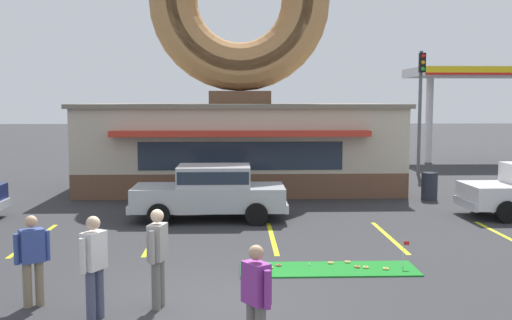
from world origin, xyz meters
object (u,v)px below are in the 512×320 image
object	(u,v)px
pedestrian_hooded_kid	(158,253)
trash_bin	(429,186)
car_silver	(211,190)
pedestrian_leather_jacket_man	(256,297)
pedestrian_blue_sweater_man	(94,263)
traffic_light_pole	(421,96)
pedestrian_clipboard_woman	(32,257)
putting_flag_pin	(405,248)
golf_ball	(309,265)

from	to	relation	value
pedestrian_hooded_kid	trash_bin	size ratio (longest dim) A/B	1.73
car_silver	pedestrian_leather_jacket_man	bearing A→B (deg)	-84.05
pedestrian_blue_sweater_man	traffic_light_pole	distance (m)	21.85
trash_bin	traffic_light_pole	bearing A→B (deg)	75.56
car_silver	pedestrian_hooded_kid	distance (m)	7.53
pedestrian_clipboard_woman	putting_flag_pin	bearing A→B (deg)	16.69
golf_ball	pedestrian_blue_sweater_man	xyz separation A→B (m)	(-3.79, -2.90, 0.88)
putting_flag_pin	trash_bin	xyz separation A→B (m)	(3.30, 8.54, 0.06)
car_silver	pedestrian_leather_jacket_man	world-z (taller)	car_silver
golf_ball	trash_bin	size ratio (longest dim) A/B	0.04
pedestrian_leather_jacket_man	trash_bin	distance (m)	14.42
putting_flag_pin	pedestrian_hooded_kid	world-z (taller)	pedestrian_hooded_kid
putting_flag_pin	traffic_light_pole	size ratio (longest dim) A/B	0.09
pedestrian_leather_jacket_man	traffic_light_pole	size ratio (longest dim) A/B	0.27
pedestrian_blue_sweater_man	trash_bin	distance (m)	14.50
pedestrian_leather_jacket_man	pedestrian_clipboard_woman	xyz separation A→B (m)	(-3.71, 2.20, -0.00)
pedestrian_hooded_kid	pedestrian_blue_sweater_man	bearing A→B (deg)	-151.20
car_silver	pedestrian_hooded_kid	bearing A→B (deg)	-94.44
pedestrian_hooded_kid	pedestrian_leather_jacket_man	size ratio (longest dim) A/B	1.07
golf_ball	traffic_light_pole	distance (m)	17.73
putting_flag_pin	pedestrian_hooded_kid	size ratio (longest dim) A/B	0.33
golf_ball	car_silver	xyz separation A→B (m)	(-2.27, 5.13, 0.82)
golf_ball	traffic_light_pole	bearing A→B (deg)	65.51
golf_ball	putting_flag_pin	bearing A→B (deg)	-4.17
golf_ball	car_silver	distance (m)	5.67
golf_ball	pedestrian_clipboard_woman	world-z (taller)	pedestrian_clipboard_woman
car_silver	pedestrian_clipboard_woman	xyz separation A→B (m)	(-2.71, -7.36, -0.01)
pedestrian_hooded_kid	trash_bin	world-z (taller)	pedestrian_hooded_kid
putting_flag_pin	pedestrian_clipboard_woman	xyz separation A→B (m)	(-6.97, -2.09, 0.42)
car_silver	trash_bin	world-z (taller)	car_silver
pedestrian_blue_sweater_man	pedestrian_leather_jacket_man	world-z (taller)	pedestrian_blue_sweater_man
golf_ball	trash_bin	xyz separation A→B (m)	(5.29, 8.40, 0.45)
pedestrian_leather_jacket_man	traffic_light_pole	world-z (taller)	traffic_light_pole
pedestrian_clipboard_woman	trash_bin	bearing A→B (deg)	45.99
golf_ball	pedestrian_hooded_kid	bearing A→B (deg)	-140.14
putting_flag_pin	trash_bin	world-z (taller)	trash_bin
golf_ball	pedestrian_hooded_kid	world-z (taller)	pedestrian_hooded_kid
pedestrian_blue_sweater_man	trash_bin	size ratio (longest dim) A/B	1.72
trash_bin	traffic_light_pole	size ratio (longest dim) A/B	0.17
putting_flag_pin	pedestrian_blue_sweater_man	world-z (taller)	pedestrian_blue_sweater_man
pedestrian_leather_jacket_man	traffic_light_pole	xyz separation A→B (m)	(8.46, 20.22, 2.84)
pedestrian_blue_sweater_man	pedestrian_leather_jacket_man	bearing A→B (deg)	-31.44
car_silver	pedestrian_clipboard_woman	bearing A→B (deg)	-110.23
golf_ball	pedestrian_clipboard_woman	distance (m)	5.52
putting_flag_pin	car_silver	xyz separation A→B (m)	(-4.26, 5.27, 0.43)
pedestrian_leather_jacket_man	traffic_light_pole	distance (m)	22.10
golf_ball	pedestrian_blue_sweater_man	size ratio (longest dim) A/B	0.02
pedestrian_hooded_kid	traffic_light_pole	distance (m)	20.94
putting_flag_pin	pedestrian_blue_sweater_man	xyz separation A→B (m)	(-5.78, -2.75, 0.49)
trash_bin	pedestrian_leather_jacket_man	bearing A→B (deg)	-117.08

